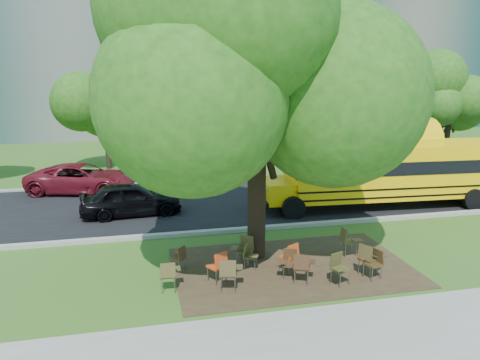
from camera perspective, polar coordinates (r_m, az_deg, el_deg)
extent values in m
plane|color=#395A1C|center=(14.52, 1.90, -10.17)|extent=(160.00, 160.00, 0.00)
cube|color=gray|center=(10.33, 9.45, -20.66)|extent=(60.00, 4.00, 0.04)
cube|color=#382819|center=(14.35, 6.35, -10.48)|extent=(7.00, 4.50, 0.03)
cube|color=black|center=(20.98, -2.96, -2.74)|extent=(80.00, 8.00, 0.04)
cube|color=gray|center=(17.22, -0.64, -6.12)|extent=(80.00, 0.25, 0.14)
cube|color=gray|center=(24.89, -4.59, -0.12)|extent=(80.00, 0.25, 0.14)
cube|color=slate|center=(49.40, -19.10, 18.49)|extent=(38.00, 16.00, 22.00)
cube|color=#6F6A5C|center=(58.21, 16.30, 19.23)|extent=(30.00, 16.00, 25.00)
cylinder|color=black|center=(29.21, -15.86, 4.73)|extent=(0.32, 0.32, 3.50)
sphere|color=#1F4E12|center=(28.98, -16.16, 9.57)|extent=(4.80, 4.80, 4.80)
cylinder|color=black|center=(29.45, 10.15, 5.77)|extent=(0.38, 0.38, 4.20)
sphere|color=#1F4E12|center=(29.23, 10.38, 11.50)|extent=(5.60, 5.60, 5.60)
cylinder|color=black|center=(32.61, 23.95, 5.02)|extent=(0.34, 0.34, 3.60)
sphere|color=#1F4E12|center=(32.40, 24.37, 9.48)|extent=(5.00, 5.00, 5.00)
cylinder|color=black|center=(14.30, 2.06, -0.66)|extent=(0.56, 0.56, 4.67)
sphere|color=#1F4E12|center=(13.90, 2.17, 13.16)|extent=(7.20, 7.20, 7.20)
cube|color=#FFBD08|center=(21.41, 19.35, 1.27)|extent=(10.20, 2.86, 2.25)
cube|color=black|center=(21.50, 20.05, 1.95)|extent=(9.65, 2.87, 0.55)
cube|color=#FFBD08|center=(19.51, 4.56, -1.25)|extent=(1.31, 2.08, 0.87)
cube|color=black|center=(21.53, 19.24, -0.22)|extent=(10.22, 2.89, 0.07)
cube|color=black|center=(21.61, 19.17, -1.09)|extent=(10.22, 2.89, 0.07)
cylinder|color=black|center=(18.67, 6.57, -3.42)|extent=(0.93, 0.33, 0.92)
cylinder|color=black|center=(20.80, 4.83, -1.66)|extent=(0.93, 0.33, 0.92)
cylinder|color=black|center=(22.15, 26.59, -2.12)|extent=(0.93, 0.33, 0.92)
cylinder|color=black|center=(23.97, 23.42, -0.74)|extent=(0.93, 0.33, 0.92)
cylinder|color=black|center=(24.69, 25.92, -0.60)|extent=(0.93, 0.33, 0.92)
cube|color=#49421F|center=(12.83, -8.79, -11.41)|extent=(0.43, 0.41, 0.05)
cube|color=#49421F|center=(12.58, -8.79, -10.84)|extent=(0.40, 0.11, 0.40)
cube|color=#49421F|center=(12.91, -7.77, -10.63)|extent=(0.23, 0.28, 0.03)
cylinder|color=slate|center=(13.07, -9.54, -12.03)|extent=(0.02, 0.02, 0.44)
cylinder|color=slate|center=(12.77, -7.95, -12.59)|extent=(0.02, 0.02, 0.44)
cube|color=#453B1E|center=(12.66, -1.44, -11.36)|extent=(0.55, 0.54, 0.05)
cube|color=#453B1E|center=(12.39, -1.50, -10.72)|extent=(0.45, 0.21, 0.44)
cube|color=#453B1E|center=(12.74, -0.21, -10.56)|extent=(0.31, 0.36, 0.03)
cylinder|color=slate|center=(12.95, -2.22, -11.99)|extent=(0.03, 0.03, 0.49)
cylinder|color=slate|center=(12.59, -0.62, -12.74)|extent=(0.03, 0.03, 0.49)
cube|color=#C63D15|center=(13.15, -2.85, -10.46)|extent=(0.60, 0.59, 0.05)
cube|color=#C63D15|center=(12.93, -2.30, -9.76)|extent=(0.42, 0.30, 0.43)
cube|color=#C63D15|center=(13.36, -2.44, -9.48)|extent=(0.35, 0.38, 0.03)
cylinder|color=slate|center=(13.27, -3.96, -11.39)|extent=(0.03, 0.03, 0.48)
cylinder|color=slate|center=(13.23, -1.71, -11.43)|extent=(0.03, 0.03, 0.48)
cube|color=#472C19|center=(13.45, 6.10, -10.17)|extent=(0.51, 0.50, 0.05)
cube|color=#472C19|center=(13.53, 6.13, -9.06)|extent=(0.40, 0.22, 0.39)
cube|color=#472C19|center=(13.29, 5.09, -9.91)|extent=(0.29, 0.33, 0.03)
cylinder|color=slate|center=(13.39, 6.78, -11.32)|extent=(0.02, 0.02, 0.43)
cylinder|color=slate|center=(13.69, 5.38, -10.72)|extent=(0.02, 0.02, 0.43)
cube|color=#3D2515|center=(13.20, 7.51, -10.52)|extent=(0.57, 0.56, 0.05)
cube|color=#3D2515|center=(12.94, 7.49, -9.92)|extent=(0.42, 0.26, 0.42)
cube|color=#3D2515|center=(13.28, 8.65, -9.83)|extent=(0.33, 0.36, 0.03)
cylinder|color=slate|center=(13.47, 6.75, -11.10)|extent=(0.02, 0.02, 0.47)
cylinder|color=slate|center=(13.13, 8.22, -11.80)|extent=(0.02, 0.02, 0.47)
cube|color=#423D1C|center=(13.27, 12.16, -10.61)|extent=(0.55, 0.54, 0.05)
cube|color=#423D1C|center=(13.30, 11.63, -9.46)|extent=(0.42, 0.23, 0.41)
cube|color=#423D1C|center=(12.96, 11.85, -10.58)|extent=(0.31, 0.35, 0.03)
cylinder|color=slate|center=(13.37, 13.19, -11.57)|extent=(0.02, 0.02, 0.46)
cylinder|color=slate|center=(13.36, 11.02, -11.48)|extent=(0.02, 0.02, 0.46)
cube|color=#443018|center=(13.84, 15.90, -9.84)|extent=(0.50, 0.51, 0.05)
cube|color=#443018|center=(13.88, 16.52, -8.83)|extent=(0.19, 0.42, 0.41)
cube|color=#443018|center=(13.87, 14.81, -9.19)|extent=(0.33, 0.29, 0.03)
cylinder|color=slate|center=(13.71, 15.80, -11.10)|extent=(0.02, 0.02, 0.45)
cylinder|color=slate|center=(14.16, 15.89, -10.32)|extent=(0.02, 0.02, 0.45)
cube|color=#42381C|center=(14.08, 15.40, -9.26)|extent=(0.60, 0.61, 0.05)
cube|color=#42381C|center=(13.83, 15.01, -8.57)|extent=(0.30, 0.43, 0.44)
cube|color=#42381C|center=(14.03, 16.68, -8.86)|extent=(0.38, 0.36, 0.03)
cylinder|color=slate|center=(14.41, 15.11, -9.78)|extent=(0.03, 0.03, 0.49)
cylinder|color=slate|center=(13.94, 15.57, -10.60)|extent=(0.03, 0.03, 0.49)
cube|color=#4A301A|center=(13.98, -7.62, -9.43)|extent=(0.52, 0.52, 0.04)
cube|color=#4A301A|center=(13.82, -7.10, -8.81)|extent=(0.30, 0.33, 0.36)
cube|color=#4A301A|center=(14.17, -7.54, -8.64)|extent=(0.32, 0.31, 0.03)
cylinder|color=slate|center=(14.03, -8.48, -10.27)|extent=(0.02, 0.02, 0.40)
cylinder|color=slate|center=(14.09, -6.72, -10.11)|extent=(0.02, 0.02, 0.40)
cube|color=#4F4722|center=(14.24, 0.57, -8.63)|extent=(0.59, 0.59, 0.05)
cube|color=#4F4722|center=(14.32, 0.85, -7.53)|extent=(0.40, 0.32, 0.41)
cube|color=#4F4722|center=(14.15, -0.58, -8.22)|extent=(0.35, 0.37, 0.03)
cylinder|color=slate|center=(14.12, 0.98, -9.84)|extent=(0.02, 0.02, 0.46)
cylinder|color=slate|center=(14.54, 0.17, -9.14)|extent=(0.02, 0.02, 0.46)
cube|color=#4E4622|center=(13.99, 1.33, -9.27)|extent=(0.49, 0.50, 0.05)
cube|color=#4E4622|center=(13.95, 0.67, -8.46)|extent=(0.23, 0.37, 0.36)
cube|color=#4E4622|center=(13.73, 1.68, -9.23)|extent=(0.31, 0.29, 0.03)
cylinder|color=slate|center=(14.19, 2.07, -9.85)|extent=(0.02, 0.02, 0.41)
cylinder|color=slate|center=(13.96, 0.57, -10.23)|extent=(0.02, 0.02, 0.41)
cube|color=#BE4714|center=(13.86, 5.95, -9.31)|extent=(0.58, 0.57, 0.05)
cube|color=#BE4714|center=(13.65, 6.56, -8.64)|extent=(0.41, 0.29, 0.42)
cube|color=#BE4714|center=(14.07, 6.22, -8.41)|extent=(0.34, 0.37, 0.03)
cylinder|color=slate|center=(13.94, 4.89, -10.19)|extent=(0.02, 0.02, 0.47)
cylinder|color=slate|center=(13.96, 6.97, -10.20)|extent=(0.02, 0.02, 0.47)
cube|color=brown|center=(15.33, 13.14, -7.30)|extent=(0.45, 0.47, 0.05)
cube|color=brown|center=(15.18, 12.52, -6.53)|extent=(0.12, 0.43, 0.43)
cube|color=brown|center=(15.13, 14.08, -7.11)|extent=(0.31, 0.25, 0.03)
cylinder|color=slate|center=(15.64, 13.45, -7.84)|extent=(0.03, 0.03, 0.48)
cylinder|color=slate|center=(15.19, 12.73, -8.44)|extent=(0.03, 0.03, 0.48)
imported|color=black|center=(19.49, -13.10, -2.26)|extent=(4.18, 1.97, 1.38)
imported|color=maroon|center=(23.79, -18.72, 0.18)|extent=(5.52, 3.56, 1.42)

